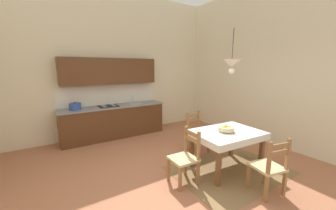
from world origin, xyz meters
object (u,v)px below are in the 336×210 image
at_px(dining_chair_tv_side, 185,158).
at_px(fruit_bowl, 226,129).
at_px(dining_chair_camera_side, 269,167).
at_px(kitchen_cabinetry, 113,107).
at_px(dining_chair_kitchen_side, 197,133).
at_px(dining_table, 227,138).
at_px(pendant_lamp, 232,64).

bearing_deg(dining_chair_tv_side, fruit_bowl, -3.32).
bearing_deg(dining_chair_camera_side, fruit_bowl, 87.52).
height_order(kitchen_cabinetry, fruit_bowl, kitchen_cabinetry).
bearing_deg(dining_chair_kitchen_side, dining_table, -93.41).
distance_m(dining_chair_kitchen_side, fruit_bowl, 0.99).
bearing_deg(dining_chair_kitchen_side, kitchen_cabinetry, 122.16).
relative_size(kitchen_cabinetry, dining_chair_tv_side, 3.05).
distance_m(kitchen_cabinetry, dining_chair_camera_side, 4.10).
bearing_deg(pendant_lamp, dining_chair_kitchen_side, 89.15).
bearing_deg(pendant_lamp, dining_table, -159.83).
distance_m(kitchen_cabinetry, pendant_lamp, 3.45).
bearing_deg(pendant_lamp, dining_chair_camera_side, -96.77).
relative_size(dining_chair_kitchen_side, pendant_lamp, 1.16).
xyz_separation_m(kitchen_cabinetry, fruit_bowl, (1.22, -2.99, -0.04)).
bearing_deg(kitchen_cabinetry, pendant_lamp, -66.55).
distance_m(dining_chair_camera_side, fruit_bowl, 0.98).
relative_size(dining_chair_tv_side, fruit_bowl, 3.10).
bearing_deg(dining_chair_camera_side, pendant_lamp, 83.23).
height_order(fruit_bowl, pendant_lamp, pendant_lamp).
distance_m(kitchen_cabinetry, fruit_bowl, 3.23).
relative_size(kitchen_cabinetry, dining_chair_kitchen_side, 3.05).
bearing_deg(dining_table, dining_chair_camera_side, -94.29).
relative_size(dining_chair_tv_side, dining_chair_camera_side, 1.00).
height_order(kitchen_cabinetry, dining_chair_kitchen_side, kitchen_cabinetry).
relative_size(dining_chair_tv_side, pendant_lamp, 1.16).
height_order(dining_chair_tv_side, dining_chair_camera_side, same).
bearing_deg(dining_chair_kitchen_side, fruit_bowl, -95.20).
relative_size(dining_table, dining_chair_kitchen_side, 1.43).
bearing_deg(dining_chair_tv_side, kitchen_cabinetry, 95.84).
bearing_deg(dining_chair_camera_side, dining_chair_kitchen_side, 86.15).
xyz_separation_m(fruit_bowl, pendant_lamp, (0.07, 0.01, 1.20)).
relative_size(kitchen_cabinetry, fruit_bowl, 9.45).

